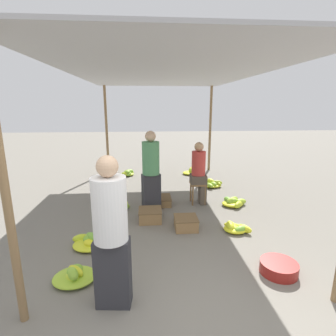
{
  "coord_description": "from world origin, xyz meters",
  "views": [
    {
      "loc": [
        -0.39,
        -2.06,
        2.13
      ],
      "look_at": [
        0.0,
        2.84,
        0.96
      ],
      "focal_mm": 28.0,
      "sensor_mm": 36.0,
      "label": 1
    }
  ],
  "objects_px": {
    "stool": "(198,187)",
    "crate_far": "(150,215)",
    "crate_mid": "(160,201)",
    "shopper_walking_mid": "(151,170)",
    "banana_pile_left_1": "(74,276)",
    "banana_pile_left_2": "(117,204)",
    "banana_pile_right_3": "(234,202)",
    "crate_near": "(186,223)",
    "vendor_seated": "(199,172)",
    "banana_pile_right_0": "(236,228)",
    "banana_pile_left_3": "(128,173)",
    "basin_black": "(279,268)",
    "banana_pile_right_2": "(212,184)",
    "vendor_foreground": "(111,232)",
    "banana_pile_right_1": "(192,172)",
    "banana_pile_left_0": "(91,241)"
  },
  "relations": [
    {
      "from": "stool",
      "to": "crate_far",
      "type": "relative_size",
      "value": 1.1
    },
    {
      "from": "crate_mid",
      "to": "shopper_walking_mid",
      "type": "height_order",
      "value": "shopper_walking_mid"
    },
    {
      "from": "banana_pile_left_1",
      "to": "banana_pile_left_2",
      "type": "distance_m",
      "value": 2.33
    },
    {
      "from": "banana_pile_right_3",
      "to": "shopper_walking_mid",
      "type": "distance_m",
      "value": 1.95
    },
    {
      "from": "crate_near",
      "to": "crate_far",
      "type": "bearing_deg",
      "value": 148.63
    },
    {
      "from": "vendor_seated",
      "to": "banana_pile_right_0",
      "type": "relative_size",
      "value": 2.87
    },
    {
      "from": "shopper_walking_mid",
      "to": "vendor_seated",
      "type": "bearing_deg",
      "value": 14.62
    },
    {
      "from": "banana_pile_left_1",
      "to": "banana_pile_left_3",
      "type": "height_order",
      "value": "banana_pile_left_1"
    },
    {
      "from": "crate_far",
      "to": "shopper_walking_mid",
      "type": "height_order",
      "value": "shopper_walking_mid"
    },
    {
      "from": "basin_black",
      "to": "banana_pile_left_2",
      "type": "bearing_deg",
      "value": 134.72
    },
    {
      "from": "banana_pile_left_1",
      "to": "banana_pile_right_2",
      "type": "relative_size",
      "value": 0.97
    },
    {
      "from": "banana_pile_left_2",
      "to": "crate_mid",
      "type": "height_order",
      "value": "banana_pile_left_2"
    },
    {
      "from": "banana_pile_left_1",
      "to": "banana_pile_left_2",
      "type": "bearing_deg",
      "value": 83.0
    },
    {
      "from": "vendor_seated",
      "to": "crate_mid",
      "type": "relative_size",
      "value": 2.72
    },
    {
      "from": "vendor_foreground",
      "to": "banana_pile_left_1",
      "type": "height_order",
      "value": "vendor_foreground"
    },
    {
      "from": "vendor_seated",
      "to": "banana_pile_left_2",
      "type": "bearing_deg",
      "value": -172.76
    },
    {
      "from": "banana_pile_left_2",
      "to": "shopper_walking_mid",
      "type": "bearing_deg",
      "value": -4.08
    },
    {
      "from": "banana_pile_right_3",
      "to": "crate_near",
      "type": "bearing_deg",
      "value": -139.99
    },
    {
      "from": "crate_near",
      "to": "crate_far",
      "type": "distance_m",
      "value": 0.73
    },
    {
      "from": "banana_pile_left_1",
      "to": "crate_near",
      "type": "height_order",
      "value": "crate_near"
    },
    {
      "from": "crate_near",
      "to": "banana_pile_left_1",
      "type": "bearing_deg",
      "value": -140.67
    },
    {
      "from": "banana_pile_right_1",
      "to": "crate_far",
      "type": "height_order",
      "value": "same"
    },
    {
      "from": "vendor_foreground",
      "to": "banana_pile_right_0",
      "type": "relative_size",
      "value": 3.49
    },
    {
      "from": "stool",
      "to": "vendor_seated",
      "type": "bearing_deg",
      "value": 0.73
    },
    {
      "from": "vendor_seated",
      "to": "banana_pile_right_2",
      "type": "relative_size",
      "value": 2.49
    },
    {
      "from": "vendor_seated",
      "to": "banana_pile_left_3",
      "type": "distance_m",
      "value": 3.12
    },
    {
      "from": "banana_pile_left_2",
      "to": "banana_pile_right_2",
      "type": "distance_m",
      "value": 2.75
    },
    {
      "from": "stool",
      "to": "crate_near",
      "type": "relative_size",
      "value": 1.17
    },
    {
      "from": "banana_pile_right_1",
      "to": "vendor_seated",
      "type": "bearing_deg",
      "value": -96.51
    },
    {
      "from": "vendor_seated",
      "to": "banana_pile_right_3",
      "type": "bearing_deg",
      "value": -17.46
    },
    {
      "from": "crate_far",
      "to": "basin_black",
      "type": "bearing_deg",
      "value": -46.3
    },
    {
      "from": "banana_pile_right_1",
      "to": "banana_pile_left_3",
      "type": "bearing_deg",
      "value": -179.96
    },
    {
      "from": "crate_near",
      "to": "banana_pile_right_0",
      "type": "bearing_deg",
      "value": -10.78
    },
    {
      "from": "crate_near",
      "to": "shopper_walking_mid",
      "type": "height_order",
      "value": "shopper_walking_mid"
    },
    {
      "from": "crate_far",
      "to": "shopper_walking_mid",
      "type": "bearing_deg",
      "value": 86.62
    },
    {
      "from": "vendor_foreground",
      "to": "crate_mid",
      "type": "distance_m",
      "value": 3.11
    },
    {
      "from": "banana_pile_left_2",
      "to": "crate_mid",
      "type": "relative_size",
      "value": 1.0
    },
    {
      "from": "basin_black",
      "to": "banana_pile_left_1",
      "type": "bearing_deg",
      "value": 179.06
    },
    {
      "from": "banana_pile_left_0",
      "to": "crate_mid",
      "type": "xyz_separation_m",
      "value": [
        1.14,
        1.69,
        0.0
      ]
    },
    {
      "from": "banana_pile_right_2",
      "to": "crate_far",
      "type": "relative_size",
      "value": 1.28
    },
    {
      "from": "banana_pile_left_1",
      "to": "banana_pile_right_1",
      "type": "xyz_separation_m",
      "value": [
        2.34,
        5.04,
        0.01
      ]
    },
    {
      "from": "crate_near",
      "to": "crate_mid",
      "type": "relative_size",
      "value": 0.8
    },
    {
      "from": "banana_pile_right_0",
      "to": "crate_mid",
      "type": "height_order",
      "value": "crate_mid"
    },
    {
      "from": "banana_pile_left_0",
      "to": "banana_pile_left_1",
      "type": "distance_m",
      "value": 0.83
    },
    {
      "from": "banana_pile_right_2",
      "to": "shopper_walking_mid",
      "type": "relative_size",
      "value": 0.34
    },
    {
      "from": "banana_pile_left_0",
      "to": "shopper_walking_mid",
      "type": "relative_size",
      "value": 0.37
    },
    {
      "from": "banana_pile_left_1",
      "to": "crate_mid",
      "type": "height_order",
      "value": "banana_pile_left_1"
    },
    {
      "from": "banana_pile_left_1",
      "to": "shopper_walking_mid",
      "type": "xyz_separation_m",
      "value": [
        1.0,
        2.26,
        0.78
      ]
    },
    {
      "from": "vendor_seated",
      "to": "banana_pile_left_1",
      "type": "distance_m",
      "value": 3.33
    },
    {
      "from": "basin_black",
      "to": "banana_pile_left_0",
      "type": "height_order",
      "value": "banana_pile_left_0"
    }
  ]
}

